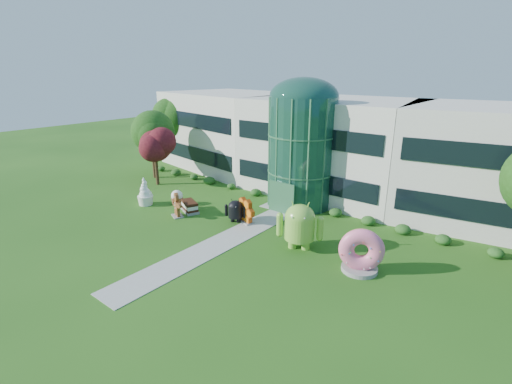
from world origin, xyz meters
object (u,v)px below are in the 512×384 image
Objects in this scene: donut at (361,250)px; android_black at (235,209)px; android_green at (300,223)px; gingerbread at (177,205)px.

android_black is at bearing 148.74° from donut.
android_green is 4.65m from donut.
android_black is at bearing 148.44° from android_green.
donut reaches higher than android_black.
donut is 1.24× the size of gingerbread.
android_black reaches higher than gingerbread.
android_black is 0.75× the size of donut.
donut is at bearing -26.69° from android_black.
android_green is at bearing -28.16° from android_black.
android_green reaches higher than donut.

